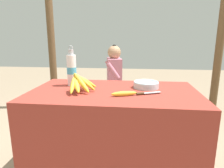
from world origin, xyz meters
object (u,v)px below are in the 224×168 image
object	(u,v)px
loose_banana_front	(124,94)
support_post_near	(51,38)
serving_bowl	(146,84)
seated_vendor	(111,75)
knife	(145,93)
water_bottle	(72,70)
banana_bunch_ripe	(80,82)
support_post_far	(221,38)
banana_bunch_green	(167,86)
wooden_bench	(131,93)

from	to	relation	value
loose_banana_front	support_post_near	xyz separation A→B (m)	(-1.26, 1.77, 0.38)
serving_bowl	seated_vendor	distance (m)	1.40
knife	support_post_near	size ratio (longest dim) A/B	0.08
water_bottle	banana_bunch_ripe	bearing A→B (deg)	-56.43
banana_bunch_ripe	knife	distance (m)	0.50
loose_banana_front	support_post_far	bearing A→B (deg)	53.47
water_bottle	banana_bunch_green	bearing A→B (deg)	52.48
water_bottle	support_post_near	world-z (taller)	support_post_near
water_bottle	serving_bowl	bearing A→B (deg)	-1.35
banana_bunch_ripe	knife	bearing A→B (deg)	-3.90
water_bottle	support_post_far	xyz separation A→B (m)	(1.77, 1.50, 0.26)
wooden_bench	support_post_near	distance (m)	1.53
seated_vendor	support_post_far	distance (m)	1.69
serving_bowl	banana_bunch_green	distance (m)	1.46
knife	water_bottle	bearing A→B (deg)	137.40
loose_banana_front	banana_bunch_green	world-z (taller)	loose_banana_front
water_bottle	knife	world-z (taller)	water_bottle
banana_bunch_ripe	banana_bunch_green	world-z (taller)	banana_bunch_ripe
water_bottle	banana_bunch_green	xyz separation A→B (m)	(1.04, 1.35, -0.45)
serving_bowl	banana_bunch_green	world-z (taller)	serving_bowl
wooden_bench	seated_vendor	world-z (taller)	seated_vendor
serving_bowl	water_bottle	size ratio (longest dim) A/B	0.61
loose_banana_front	support_post_near	world-z (taller)	support_post_near
banana_bunch_green	loose_banana_front	bearing A→B (deg)	-109.54
knife	banana_bunch_green	size ratio (longest dim) A/B	0.58
serving_bowl	banana_bunch_green	bearing A→B (deg)	73.44
loose_banana_front	support_post_far	xyz separation A→B (m)	(1.31, 1.77, 0.38)
wooden_bench	support_post_far	size ratio (longest dim) A/B	0.81
banana_bunch_green	support_post_near	size ratio (longest dim) A/B	0.14
banana_bunch_ripe	support_post_near	size ratio (longest dim) A/B	0.14
support_post_far	serving_bowl	bearing A→B (deg)	-127.00
support_post_far	banana_bunch_ripe	bearing A→B (deg)	-134.44
serving_bowl	support_post_far	size ratio (longest dim) A/B	0.09
loose_banana_front	seated_vendor	xyz separation A→B (m)	(-0.27, 1.58, -0.17)
knife	support_post_near	world-z (taller)	support_post_near
loose_banana_front	wooden_bench	size ratio (longest dim) A/B	0.10
loose_banana_front	support_post_far	world-z (taller)	support_post_far
water_bottle	wooden_bench	bearing A→B (deg)	70.03
loose_banana_front	wooden_bench	distance (m)	1.68
banana_bunch_ripe	support_post_far	size ratio (longest dim) A/B	0.14
loose_banana_front	support_post_far	distance (m)	2.24
banana_bunch_green	support_post_far	xyz separation A→B (m)	(0.74, 0.15, 0.71)
knife	loose_banana_front	bearing A→B (deg)	176.19
serving_bowl	support_post_far	bearing A→B (deg)	53.00
seated_vendor	support_post_near	bearing A→B (deg)	-22.19
support_post_far	wooden_bench	bearing A→B (deg)	-173.08
support_post_far	banana_bunch_green	bearing A→B (deg)	-168.27
banana_bunch_green	knife	bearing A→B (deg)	-105.14
wooden_bench	seated_vendor	size ratio (longest dim) A/B	1.76
banana_bunch_green	support_post_far	bearing A→B (deg)	11.73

